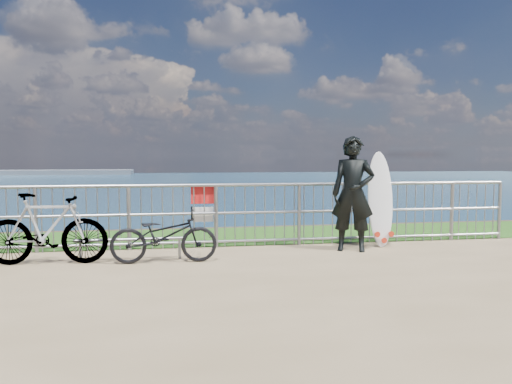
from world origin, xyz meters
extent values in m
plane|color=#225216|center=(0.00, 2.70, 0.01)|extent=(120.00, 120.00, 0.00)
cube|color=brown|center=(0.00, 3.90, -2.50)|extent=(120.00, 0.30, 5.00)
plane|color=navy|center=(0.00, 90.00, -5.00)|extent=(260.00, 260.00, 0.00)
cube|color=#565E68|center=(-50.00, 168.00, -4.25)|extent=(70.00, 12.00, 1.50)
cylinder|color=gray|center=(0.00, 1.60, 1.10)|extent=(10.00, 0.06, 0.06)
cylinder|color=gray|center=(0.00, 1.60, 0.61)|extent=(10.00, 0.05, 0.05)
cylinder|color=gray|center=(0.00, 1.60, 0.10)|extent=(10.00, 0.05, 0.05)
cylinder|color=gray|center=(-3.50, 1.60, 0.55)|extent=(0.06, 0.06, 1.10)
cylinder|color=gray|center=(-2.00, 1.60, 0.55)|extent=(0.06, 0.06, 1.10)
cylinder|color=gray|center=(-0.50, 1.60, 0.55)|extent=(0.06, 0.06, 1.10)
cylinder|color=gray|center=(1.00, 1.60, 0.55)|extent=(0.06, 0.06, 1.10)
cylinder|color=gray|center=(2.50, 1.60, 0.55)|extent=(0.06, 0.06, 1.10)
cylinder|color=gray|center=(4.00, 1.60, 0.55)|extent=(0.06, 0.06, 1.10)
cylinder|color=gray|center=(5.00, 1.60, 0.55)|extent=(0.06, 0.06, 1.10)
cube|color=red|center=(-0.73, 1.66, 0.92)|extent=(0.42, 0.02, 0.30)
cube|color=white|center=(-0.73, 1.66, 0.92)|extent=(0.38, 0.01, 0.08)
cube|color=white|center=(-0.73, 1.66, 0.58)|extent=(0.36, 0.02, 0.26)
imported|color=black|center=(1.75, 0.90, 0.97)|extent=(0.83, 0.70, 1.94)
ellipsoid|color=white|center=(2.40, 1.26, 0.85)|extent=(0.49, 0.45, 1.70)
cone|color=red|center=(2.27, 1.14, 0.24)|extent=(0.10, 0.18, 0.10)
cone|color=red|center=(2.53, 1.14, 0.24)|extent=(0.10, 0.18, 0.10)
cone|color=red|center=(2.40, 1.14, 0.13)|extent=(0.10, 0.18, 0.10)
imported|color=black|center=(-1.39, 0.46, 0.42)|extent=(1.60, 0.58, 0.83)
imported|color=black|center=(-3.10, 0.63, 0.53)|extent=(1.80, 0.60, 1.07)
cylinder|color=gray|center=(-1.90, 0.71, 0.33)|extent=(1.69, 0.05, 0.05)
cylinder|color=gray|center=(-2.65, 0.71, 0.16)|extent=(0.04, 0.04, 0.33)
cylinder|color=gray|center=(-1.16, 0.71, 0.16)|extent=(0.04, 0.04, 0.33)
camera|label=1|loc=(-1.24, -7.10, 1.63)|focal=35.00mm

